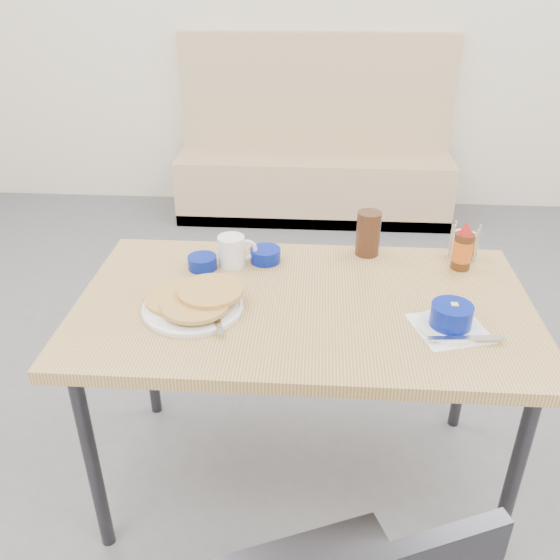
# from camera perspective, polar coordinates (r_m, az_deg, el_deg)

# --- Properties ---
(ground) EXTENTS (6.00, 6.00, 0.00)m
(ground) POSITION_cam_1_polar(r_m,az_deg,el_deg) (2.16, 1.65, -23.18)
(ground) COLOR slate
(ground) RESTS_ON ground
(wall_back) EXTENTS (5.00, 0.06, 2.80)m
(wall_back) POSITION_cam_1_polar(r_m,az_deg,el_deg) (4.29, 3.78, 25.14)
(wall_back) COLOR white
(wall_back) RESTS_ON ground
(booth_bench) EXTENTS (1.90, 0.56, 1.22)m
(booth_bench) POSITION_cam_1_polar(r_m,az_deg,el_deg) (4.32, 3.30, 10.92)
(booth_bench) COLOR tan
(booth_bench) RESTS_ON ground
(dining_table) EXTENTS (1.40, 0.80, 0.76)m
(dining_table) POSITION_cam_1_polar(r_m,az_deg,el_deg) (1.86, 2.27, -3.66)
(dining_table) COLOR tan
(dining_table) RESTS_ON ground
(pancake_plate) EXTENTS (0.30, 0.30, 0.05)m
(pancake_plate) POSITION_cam_1_polar(r_m,az_deg,el_deg) (1.80, -8.29, -2.17)
(pancake_plate) COLOR white
(pancake_plate) RESTS_ON dining_table
(coffee_mug) EXTENTS (0.13, 0.09, 0.10)m
(coffee_mug) POSITION_cam_1_polar(r_m,az_deg,el_deg) (2.02, -4.56, 2.86)
(coffee_mug) COLOR white
(coffee_mug) RESTS_ON dining_table
(grits_setting) EXTENTS (0.26, 0.24, 0.08)m
(grits_setting) POSITION_cam_1_polar(r_m,az_deg,el_deg) (1.75, 16.14, -3.63)
(grits_setting) COLOR white
(grits_setting) RESTS_ON dining_table
(creamer_bowl) EXTENTS (0.10, 0.10, 0.04)m
(creamer_bowl) POSITION_cam_1_polar(r_m,az_deg,el_deg) (2.02, -7.48, 1.69)
(creamer_bowl) COLOR navy
(creamer_bowl) RESTS_ON dining_table
(butter_bowl) EXTENTS (0.11, 0.11, 0.05)m
(butter_bowl) POSITION_cam_1_polar(r_m,az_deg,el_deg) (2.05, -1.43, 2.41)
(butter_bowl) COLOR navy
(butter_bowl) RESTS_ON dining_table
(amber_tumbler) EXTENTS (0.09, 0.09, 0.16)m
(amber_tumbler) POSITION_cam_1_polar(r_m,az_deg,el_deg) (2.10, 8.48, 4.46)
(amber_tumbler) COLOR #3C2113
(amber_tumbler) RESTS_ON dining_table
(condiment_caddy) EXTENTS (0.12, 0.09, 0.12)m
(condiment_caddy) POSITION_cam_1_polar(r_m,az_deg,el_deg) (2.17, 17.25, 3.18)
(condiment_caddy) COLOR silver
(condiment_caddy) RESTS_ON dining_table
(syrup_bottle) EXTENTS (0.07, 0.07, 0.17)m
(syrup_bottle) POSITION_cam_1_polar(r_m,az_deg,el_deg) (2.08, 17.19, 2.93)
(syrup_bottle) COLOR #47230F
(syrup_bottle) RESTS_ON dining_table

